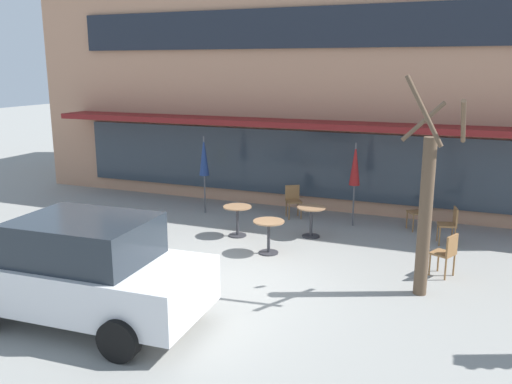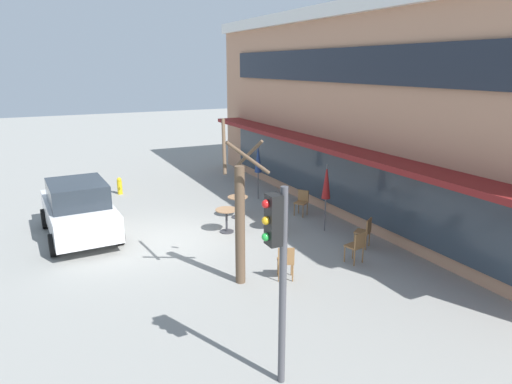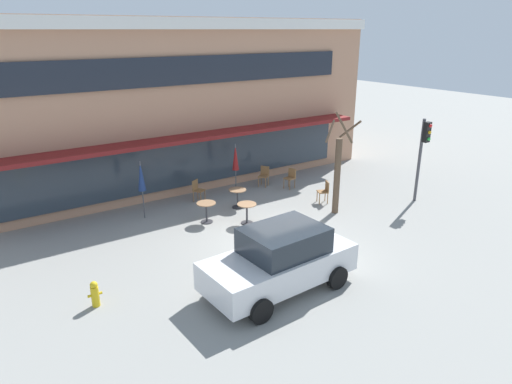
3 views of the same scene
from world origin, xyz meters
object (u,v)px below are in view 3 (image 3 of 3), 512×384
Objects in this scene: cafe_table_by_tree at (237,195)px; fire_hydrant at (95,294)px; cafe_table_streetside at (206,209)px; cafe_chair_0 at (291,177)px; cafe_table_near_wall at (247,210)px; patio_umbrella_cream_folded at (141,177)px; cafe_chair_2 at (324,190)px; cafe_chair_3 at (264,175)px; cafe_chair_1 at (197,189)px; patio_umbrella_green_folded at (236,158)px; parked_sedan at (280,259)px; street_tree at (338,171)px; traffic_light_pole at (423,147)px.

cafe_table_by_tree is 1.08× the size of fire_hydrant.
cafe_chair_0 reaches higher than cafe_table_streetside.
cafe_table_near_wall is 1.00× the size of cafe_table_by_tree.
patio_umbrella_cream_folded is (-2.91, 2.56, 1.11)m from cafe_table_near_wall.
fire_hydrant is at bearing -166.96° from cafe_chair_2.
cafe_table_near_wall is 4.29m from cafe_chair_3.
fire_hydrant is (-9.01, -5.38, -0.17)m from cafe_chair_3.
cafe_chair_0 is (6.64, -0.36, -1.10)m from patio_umbrella_cream_folded.
patio_umbrella_cream_folded is 2.76m from cafe_chair_1.
cafe_table_near_wall is 3.33m from patio_umbrella_green_folded.
parked_sedan is (-4.62, -7.34, 0.35)m from cafe_chair_3.
cafe_table_streetside is (-1.17, 0.91, 0.00)m from cafe_table_near_wall.
cafe_chair_0 is 1.00× the size of cafe_chair_3.
cafe_chair_2 is 3.21m from cafe_chair_3.
patio_umbrella_cream_folded reaches higher than parked_sedan.
street_tree is 3.80m from traffic_light_pole.
fire_hydrant is at bearing -178.90° from traffic_light_pole.
street_tree is 9.62m from fire_hydrant.
fire_hydrant is at bearing -149.16° from cafe_chair_3.
cafe_chair_3 is at bearing 28.30° from cafe_table_streetside.
cafe_chair_2 is 1.00× the size of cafe_chair_3.
street_tree is at bearing -47.00° from cafe_chair_1.
cafe_table_by_tree is 0.35× the size of patio_umbrella_cream_folded.
patio_umbrella_green_folded is 2.47× the size of cafe_chair_0.
cafe_chair_1 is at bearing 168.35° from cafe_chair_0.
patio_umbrella_green_folded is at bearing -170.88° from cafe_chair_3.
parked_sedan is at bearing -122.17° from cafe_chair_3.
cafe_chair_1 is 1.26× the size of fire_hydrant.
cafe_chair_3 is 8.68m from parked_sedan.
cafe_chair_1 is at bearing 71.07° from cafe_table_streetside.
patio_umbrella_green_folded is at bearing 65.57° from cafe_table_near_wall.
traffic_light_pole is 13.22m from fire_hydrant.
cafe_chair_0 is at bearing 90.74° from cafe_chair_2.
cafe_chair_0 is at bearing 12.11° from cafe_table_by_tree.
cafe_table_streetside is 0.35× the size of patio_umbrella_cream_folded.
patio_umbrella_green_folded reaches higher than cafe_table_streetside.
cafe_table_by_tree is 0.85× the size of cafe_chair_0.
traffic_light_pole is (6.47, -3.52, 1.78)m from cafe_table_by_tree.
patio_umbrella_green_folded is 0.55× the size of street_tree.
traffic_light_pole reaches higher than cafe_table_near_wall.
parked_sedan reaches higher than cafe_table_near_wall.
cafe_table_streetside is 5.83m from fire_hydrant.
cafe_table_near_wall is 0.22× the size of traffic_light_pole.
cafe_table_near_wall is 7.51m from traffic_light_pole.
cafe_table_streetside is at bearing -165.21° from cafe_chair_0.
cafe_chair_2 is at bearing 13.04° from fire_hydrant.
patio_umbrella_green_folded is at bearing 38.36° from cafe_table_streetside.
fire_hydrant is at bearing -155.53° from cafe_chair_0.
cafe_chair_3 is (4.11, 2.21, 0.01)m from cafe_table_streetside.
cafe_table_near_wall and cafe_table_by_tree have the same top height.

